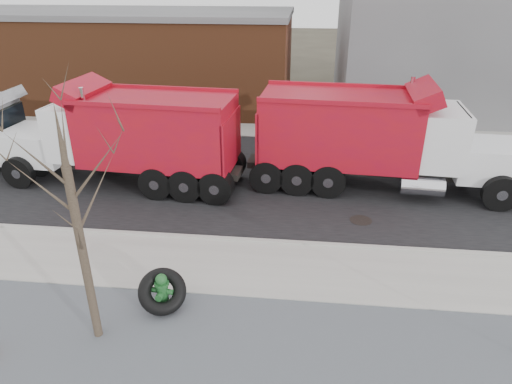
# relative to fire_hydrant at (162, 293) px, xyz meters

# --- Properties ---
(ground) EXTENTS (120.00, 120.00, 0.00)m
(ground) POSITION_rel_fire_hydrant_xyz_m (2.05, 1.55, -0.43)
(ground) COLOR #383328
(ground) RESTS_ON ground
(gravel_verge) EXTENTS (60.00, 5.00, 0.03)m
(gravel_verge) POSITION_rel_fire_hydrant_xyz_m (2.05, -1.95, -0.42)
(gravel_verge) COLOR slate
(gravel_verge) RESTS_ON ground
(sidewalk) EXTENTS (60.00, 2.50, 0.06)m
(sidewalk) POSITION_rel_fire_hydrant_xyz_m (2.05, 1.80, -0.40)
(sidewalk) COLOR #9E9B93
(sidewalk) RESTS_ON ground
(curb) EXTENTS (60.00, 0.15, 0.11)m
(curb) POSITION_rel_fire_hydrant_xyz_m (2.05, 3.10, -0.38)
(curb) COLOR #9E9B93
(curb) RESTS_ON ground
(road) EXTENTS (60.00, 9.40, 0.02)m
(road) POSITION_rel_fire_hydrant_xyz_m (2.05, 7.85, -0.42)
(road) COLOR black
(road) RESTS_ON ground
(far_sidewalk) EXTENTS (60.00, 2.00, 0.06)m
(far_sidewalk) POSITION_rel_fire_hydrant_xyz_m (2.05, 13.55, -0.40)
(far_sidewalk) COLOR #9E9B93
(far_sidewalk) RESTS_ON ground
(building_grey) EXTENTS (12.00, 10.00, 8.00)m
(building_grey) POSITION_rel_fire_hydrant_xyz_m (11.05, 19.55, 3.57)
(building_grey) COLOR slate
(building_grey) RESTS_ON ground
(building_brick) EXTENTS (20.20, 8.20, 5.30)m
(building_brick) POSITION_rel_fire_hydrant_xyz_m (-7.95, 18.55, 2.22)
(building_brick) COLOR brown
(building_brick) RESTS_ON ground
(bare_tree) EXTENTS (3.20, 3.20, 5.20)m
(bare_tree) POSITION_rel_fire_hydrant_xyz_m (-1.15, -1.05, 2.86)
(bare_tree) COLOR #382D23
(bare_tree) RESTS_ON ground
(fire_hydrant) EXTENTS (0.53, 0.52, 0.95)m
(fire_hydrant) POSITION_rel_fire_hydrant_xyz_m (0.00, 0.00, 0.00)
(fire_hydrant) COLOR #28692F
(fire_hydrant) RESTS_ON ground
(truck_tire) EXTENTS (1.41, 1.35, 1.00)m
(truck_tire) POSITION_rel_fire_hydrant_xyz_m (0.01, -0.02, 0.06)
(truck_tire) COLOR black
(truck_tire) RESTS_ON ground
(dump_truck_red_a) EXTENTS (9.71, 3.21, 3.86)m
(dump_truck_red_a) POSITION_rel_fire_hydrant_xyz_m (5.60, 7.43, 1.53)
(dump_truck_red_a) COLOR black
(dump_truck_red_a) RESTS_ON ground
(dump_truck_red_b) EXTENTS (9.05, 3.19, 3.77)m
(dump_truck_red_b) POSITION_rel_fire_hydrant_xyz_m (-3.19, 6.81, 1.48)
(dump_truck_red_b) COLOR black
(dump_truck_red_b) RESTS_ON ground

